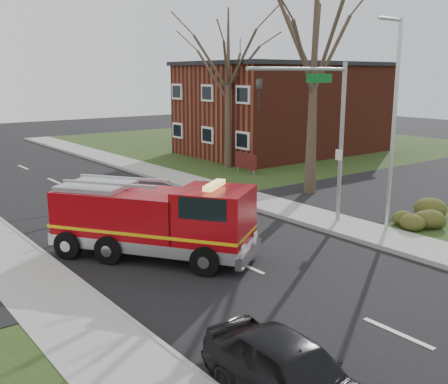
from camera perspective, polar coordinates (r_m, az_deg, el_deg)
ground at (r=17.86m, az=2.19°, el=-7.99°), size 120.00×120.00×0.00m
sidewalk_right at (r=22.11m, az=14.69°, el=-4.09°), size 2.40×80.00×0.15m
sidewalk_left at (r=14.96m, az=-16.90°, el=-12.49°), size 2.40×80.00×0.15m
brick_building at (r=42.89m, az=6.51°, el=9.07°), size 15.40×10.40×7.25m
health_center_sign at (r=33.48m, az=2.40°, el=3.36°), size 0.12×2.00×1.40m
hedge_corner at (r=23.68m, az=20.86°, el=-2.14°), size 2.80×2.00×0.90m
bare_tree_near at (r=27.64m, az=9.83°, el=14.81°), size 6.00×6.00×12.00m
bare_tree_far at (r=35.29m, az=0.46°, el=12.99°), size 5.25×5.25×10.50m
traffic_signal_mast at (r=21.47m, az=10.57°, el=8.22°), size 5.29×0.18×6.80m
streetlight_pole at (r=21.76m, az=17.94°, el=7.46°), size 1.48×0.16×8.40m
fire_engine at (r=18.46m, az=-7.48°, el=-3.24°), size 5.87×7.08×2.81m
parked_car_maroon at (r=10.66m, az=7.35°, el=-19.02°), size 1.75×4.22×1.43m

